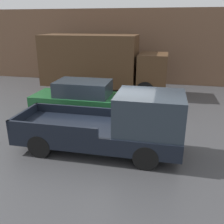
# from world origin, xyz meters

# --- Properties ---
(ground_plane) EXTENTS (60.00, 60.00, 0.00)m
(ground_plane) POSITION_xyz_m (0.00, 0.00, 0.00)
(ground_plane) COLOR #3D3D3F
(building_wall) EXTENTS (28.00, 0.15, 5.07)m
(building_wall) POSITION_xyz_m (0.00, 9.66, 2.53)
(building_wall) COLOR brown
(building_wall) RESTS_ON ground
(pickup_truck) EXTENTS (5.51, 1.97, 2.10)m
(pickup_truck) POSITION_xyz_m (0.12, -0.87, 0.98)
(pickup_truck) COLOR black
(pickup_truck) RESTS_ON ground
(car) EXTENTS (4.45, 1.83, 1.66)m
(car) POSITION_xyz_m (-2.17, 2.24, 0.83)
(car) COLOR #1E592D
(car) RESTS_ON ground
(delivery_truck) EXTENTS (7.54, 2.39, 3.47)m
(delivery_truck) POSITION_xyz_m (-2.45, 6.50, 1.87)
(delivery_truck) COLOR #4C331E
(delivery_truck) RESTS_ON ground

